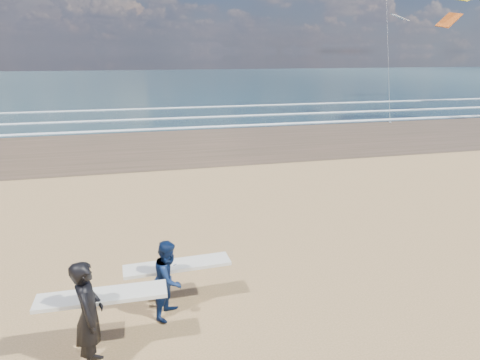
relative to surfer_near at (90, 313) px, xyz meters
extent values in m
cube|color=#473926|center=(21.09, 18.27, -1.00)|extent=(220.00, 12.00, 0.01)
cube|color=#1B333C|center=(21.09, 72.27, -0.99)|extent=(220.00, 100.00, 0.02)
cube|color=white|center=(21.09, 23.07, -0.95)|extent=(220.00, 0.50, 0.05)
cube|color=white|center=(21.09, 27.77, -0.95)|extent=(220.00, 0.50, 0.05)
cube|color=white|center=(21.09, 34.27, -0.95)|extent=(220.00, 0.50, 0.05)
imported|color=black|center=(-0.02, -0.04, -0.01)|extent=(0.49, 0.73, 1.97)
cube|color=silver|center=(0.18, 0.31, 0.12)|extent=(2.21, 0.55, 0.07)
imported|color=#0C1D44|center=(1.39, 1.17, -0.19)|extent=(0.93, 0.99, 1.62)
cube|color=silver|center=(1.59, 1.52, -0.10)|extent=(2.22, 0.62, 0.07)
cube|color=slate|center=(19.64, 21.84, -0.95)|extent=(0.12, 0.12, 0.10)
camera|label=1|loc=(0.93, -6.55, 4.16)|focal=32.00mm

